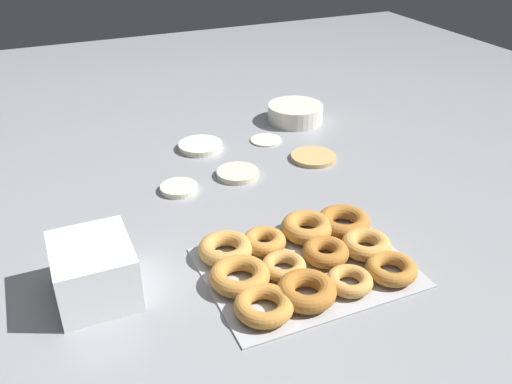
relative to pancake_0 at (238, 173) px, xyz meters
The scene contains 9 objects.
ground_plane 0.05m from the pancake_0, 112.24° to the right, with size 3.00×3.00×0.00m, color gray.
pancake_0 is the anchor object (origin of this frame).
pancake_1 0.15m from the pancake_0, behind, with size 0.09×0.09×0.01m, color beige.
pancake_2 0.21m from the pancake_0, ahead, with size 0.11×0.11×0.01m, color tan.
pancake_3 0.19m from the pancake_0, 100.35° to the left, with size 0.12×0.12×0.02m, color silver.
pancake_4 0.22m from the pancake_0, 46.86° to the left, with size 0.08×0.08×0.01m, color beige.
donut_tray 0.38m from the pancake_0, 93.29° to the right, with size 0.37×0.28×0.04m.
batter_bowl 0.38m from the pancake_0, 41.41° to the left, with size 0.16×0.16×0.05m.
container_stack 0.49m from the pancake_0, 141.41° to the right, with size 0.13×0.15×0.10m.
Camera 1 is at (-0.40, -1.03, 0.62)m, focal length 38.00 mm.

